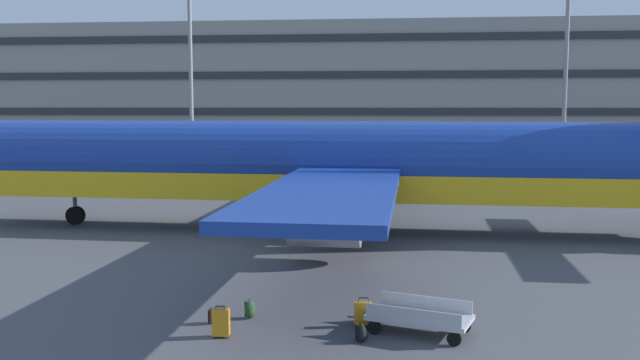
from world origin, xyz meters
The scene contains 11 objects.
ground_plane centered at (0.00, 0.00, 0.00)m, with size 600.00×600.00×0.00m, color #4C4C51.
terminal_structure centered at (0.00, 47.02, 7.17)m, with size 177.72×21.78×14.33m.
airliner centered at (-1.45, 0.76, 3.08)m, with size 40.20×32.45×10.85m.
light_mast_left centered at (-17.08, 29.41, 14.96)m, with size 1.80×0.50×26.41m.
light_mast_center_left centered at (15.70, 29.41, 14.57)m, with size 1.80×0.50×25.66m.
suitcase_navy centered at (-3.44, -14.26, 0.39)m, with size 0.44×0.30×0.84m.
suitcase_purple centered at (0.12, -13.04, 0.35)m, with size 0.50×0.28×0.81m.
backpack_small centered at (-3.02, -12.70, 0.25)m, with size 0.38×0.38×0.56m.
backpack_silver centered at (0.13, -14.26, 0.22)m, with size 0.36×0.38×0.51m.
backpack_laid_flat centered at (-3.95, -13.23, 0.20)m, with size 0.25×0.33×0.46m.
baggage_cart centered at (1.58, -13.45, 0.43)m, with size 3.34×2.06×0.82m.
Camera 1 is at (0.75, -30.56, 5.83)m, focal length 37.91 mm.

